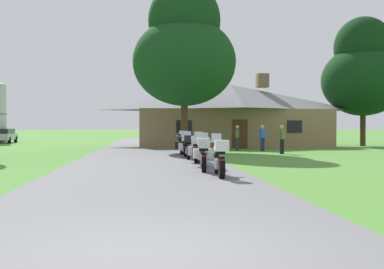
{
  "coord_description": "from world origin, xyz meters",
  "views": [
    {
      "loc": [
        -0.05,
        -5.62,
        1.56
      ],
      "look_at": [
        2.42,
        19.89,
        1.16
      ],
      "focal_mm": 44.55,
      "sensor_mm": 36.0,
      "label": 1
    }
  ],
  "objects_px": {
    "motorcycle_silver_fifth_in_row": "(188,147)",
    "motorcycle_white_nearest_to_camera": "(220,158)",
    "motorcycle_orange_fourth_in_row": "(197,149)",
    "bystander_blue_shirt_beside_signpost": "(263,137)",
    "bystander_olive_shirt_near_lodge": "(237,137)",
    "parked_silver_suv_far_left": "(3,135)",
    "motorcycle_white_farthest_in_row": "(182,144)",
    "motorcycle_blue_second_in_row": "(204,154)",
    "tree_by_lodge_front": "(184,50)",
    "motorcycle_black_sixth_in_row": "(185,146)",
    "bystander_olive_shirt_by_tree": "(282,138)",
    "motorcycle_blue_third_in_row": "(202,152)",
    "tree_right_of_lodge": "(363,71)"
  },
  "relations": [
    {
      "from": "motorcycle_silver_fifth_in_row",
      "to": "motorcycle_white_nearest_to_camera",
      "type": "bearing_deg",
      "value": -84.63
    },
    {
      "from": "motorcycle_orange_fourth_in_row",
      "to": "bystander_blue_shirt_beside_signpost",
      "type": "relative_size",
      "value": 1.25
    },
    {
      "from": "bystander_olive_shirt_near_lodge",
      "to": "parked_silver_suv_far_left",
      "type": "xyz_separation_m",
      "value": [
        -19.9,
        16.98,
        -0.15
      ]
    },
    {
      "from": "motorcycle_white_farthest_in_row",
      "to": "bystander_olive_shirt_near_lodge",
      "type": "height_order",
      "value": "bystander_olive_shirt_near_lodge"
    },
    {
      "from": "motorcycle_blue_second_in_row",
      "to": "bystander_olive_shirt_near_lodge",
      "type": "height_order",
      "value": "bystander_olive_shirt_near_lodge"
    },
    {
      "from": "motorcycle_white_nearest_to_camera",
      "to": "tree_by_lodge_front",
      "type": "height_order",
      "value": "tree_by_lodge_front"
    },
    {
      "from": "motorcycle_blue_second_in_row",
      "to": "motorcycle_silver_fifth_in_row",
      "type": "height_order",
      "value": "same"
    },
    {
      "from": "motorcycle_silver_fifth_in_row",
      "to": "tree_by_lodge_front",
      "type": "height_order",
      "value": "tree_by_lodge_front"
    },
    {
      "from": "motorcycle_black_sixth_in_row",
      "to": "bystander_blue_shirt_beside_signpost",
      "type": "xyz_separation_m",
      "value": [
        5.48,
        5.83,
        0.32
      ]
    },
    {
      "from": "parked_silver_suv_far_left",
      "to": "motorcycle_silver_fifth_in_row",
      "type": "bearing_deg",
      "value": -61.35
    },
    {
      "from": "tree_by_lodge_front",
      "to": "bystander_blue_shirt_beside_signpost",
      "type": "bearing_deg",
      "value": 1.1
    },
    {
      "from": "parked_silver_suv_far_left",
      "to": "bystander_olive_shirt_by_tree",
      "type": "bearing_deg",
      "value": -47.4
    },
    {
      "from": "motorcycle_orange_fourth_in_row",
      "to": "motorcycle_white_farthest_in_row",
      "type": "height_order",
      "value": "same"
    },
    {
      "from": "motorcycle_silver_fifth_in_row",
      "to": "motorcycle_blue_second_in_row",
      "type": "bearing_deg",
      "value": -86.31
    },
    {
      "from": "motorcycle_orange_fourth_in_row",
      "to": "parked_silver_suv_far_left",
      "type": "xyz_separation_m",
      "value": [
        -16.06,
        27.74,
        0.17
      ]
    },
    {
      "from": "motorcycle_blue_second_in_row",
      "to": "bystander_olive_shirt_by_tree",
      "type": "bearing_deg",
      "value": 67.61
    },
    {
      "from": "motorcycle_black_sixth_in_row",
      "to": "bystander_olive_shirt_near_lodge",
      "type": "relative_size",
      "value": 1.25
    },
    {
      "from": "motorcycle_white_nearest_to_camera",
      "to": "parked_silver_suv_far_left",
      "type": "bearing_deg",
      "value": 118.29
    },
    {
      "from": "motorcycle_white_nearest_to_camera",
      "to": "tree_by_lodge_front",
      "type": "distance_m",
      "value": 16.78
    },
    {
      "from": "parked_silver_suv_far_left",
      "to": "tree_by_lodge_front",
      "type": "bearing_deg",
      "value": -51.09
    },
    {
      "from": "parked_silver_suv_far_left",
      "to": "motorcycle_blue_third_in_row",
      "type": "bearing_deg",
      "value": -64.94
    },
    {
      "from": "motorcycle_blue_second_in_row",
      "to": "motorcycle_blue_third_in_row",
      "type": "relative_size",
      "value": 1.0
    },
    {
      "from": "motorcycle_white_nearest_to_camera",
      "to": "tree_right_of_lodge",
      "type": "height_order",
      "value": "tree_right_of_lodge"
    },
    {
      "from": "motorcycle_black_sixth_in_row",
      "to": "bystander_olive_shirt_by_tree",
      "type": "height_order",
      "value": "bystander_olive_shirt_by_tree"
    },
    {
      "from": "tree_right_of_lodge",
      "to": "motorcycle_white_nearest_to_camera",
      "type": "bearing_deg",
      "value": -123.69
    },
    {
      "from": "motorcycle_silver_fifth_in_row",
      "to": "bystander_olive_shirt_near_lodge",
      "type": "xyz_separation_m",
      "value": [
        4.01,
        8.51,
        0.31
      ]
    },
    {
      "from": "motorcycle_blue_second_in_row",
      "to": "motorcycle_white_farthest_in_row",
      "type": "relative_size",
      "value": 1.0
    },
    {
      "from": "motorcycle_blue_second_in_row",
      "to": "tree_right_of_lodge",
      "type": "height_order",
      "value": "tree_right_of_lodge"
    },
    {
      "from": "motorcycle_blue_second_in_row",
      "to": "motorcycle_black_sixth_in_row",
      "type": "xyz_separation_m",
      "value": [
        0.02,
        8.03,
        -0.01
      ]
    },
    {
      "from": "motorcycle_white_nearest_to_camera",
      "to": "bystander_olive_shirt_by_tree",
      "type": "bearing_deg",
      "value": 68.77
    },
    {
      "from": "motorcycle_blue_third_in_row",
      "to": "tree_right_of_lodge",
      "type": "bearing_deg",
      "value": 52.93
    },
    {
      "from": "bystander_blue_shirt_beside_signpost",
      "to": "bystander_olive_shirt_by_tree",
      "type": "xyz_separation_m",
      "value": [
        0.36,
        -3.19,
        0.0
      ]
    },
    {
      "from": "bystander_olive_shirt_near_lodge",
      "to": "bystander_blue_shirt_beside_signpost",
      "type": "relative_size",
      "value": 1.0
    },
    {
      "from": "motorcycle_silver_fifth_in_row",
      "to": "tree_right_of_lodge",
      "type": "xyz_separation_m",
      "value": [
        15.76,
        15.07,
        5.55
      ]
    },
    {
      "from": "motorcycle_orange_fourth_in_row",
      "to": "tree_by_lodge_front",
      "type": "bearing_deg",
      "value": 97.43
    },
    {
      "from": "motorcycle_white_nearest_to_camera",
      "to": "bystander_olive_shirt_near_lodge",
      "type": "height_order",
      "value": "bystander_olive_shirt_near_lodge"
    },
    {
      "from": "motorcycle_white_farthest_in_row",
      "to": "bystander_olive_shirt_by_tree",
      "type": "bearing_deg",
      "value": 10.6
    },
    {
      "from": "motorcycle_white_farthest_in_row",
      "to": "tree_right_of_lodge",
      "type": "distance_m",
      "value": 20.16
    },
    {
      "from": "motorcycle_orange_fourth_in_row",
      "to": "bystander_olive_shirt_by_tree",
      "type": "relative_size",
      "value": 1.25
    },
    {
      "from": "motorcycle_blue_second_in_row",
      "to": "tree_right_of_lodge",
      "type": "relative_size",
      "value": 0.2
    },
    {
      "from": "tree_right_of_lodge",
      "to": "motorcycle_orange_fourth_in_row",
      "type": "bearing_deg",
      "value": -131.99
    },
    {
      "from": "tree_right_of_lodge",
      "to": "bystander_olive_shirt_near_lodge",
      "type": "bearing_deg",
      "value": -150.85
    },
    {
      "from": "motorcycle_silver_fifth_in_row",
      "to": "motorcycle_white_farthest_in_row",
      "type": "distance_m",
      "value": 3.83
    },
    {
      "from": "motorcycle_black_sixth_in_row",
      "to": "motorcycle_white_farthest_in_row",
      "type": "xyz_separation_m",
      "value": [
        -0.03,
        2.05,
        0.0
      ]
    },
    {
      "from": "bystander_blue_shirt_beside_signpost",
      "to": "bystander_olive_shirt_by_tree",
      "type": "distance_m",
      "value": 3.21
    },
    {
      "from": "motorcycle_blue_third_in_row",
      "to": "bystander_olive_shirt_by_tree",
      "type": "height_order",
      "value": "bystander_olive_shirt_by_tree"
    },
    {
      "from": "motorcycle_orange_fourth_in_row",
      "to": "tree_right_of_lodge",
      "type": "distance_m",
      "value": 23.95
    },
    {
      "from": "bystander_olive_shirt_near_lodge",
      "to": "motorcycle_silver_fifth_in_row",
      "type": "bearing_deg",
      "value": -9.03
    },
    {
      "from": "bystander_blue_shirt_beside_signpost",
      "to": "parked_silver_suv_far_left",
      "type": "relative_size",
      "value": 0.35
    },
    {
      "from": "motorcycle_silver_fifth_in_row",
      "to": "bystander_blue_shirt_beside_signpost",
      "type": "xyz_separation_m",
      "value": [
        5.49,
        7.6,
        0.31
      ]
    }
  ]
}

